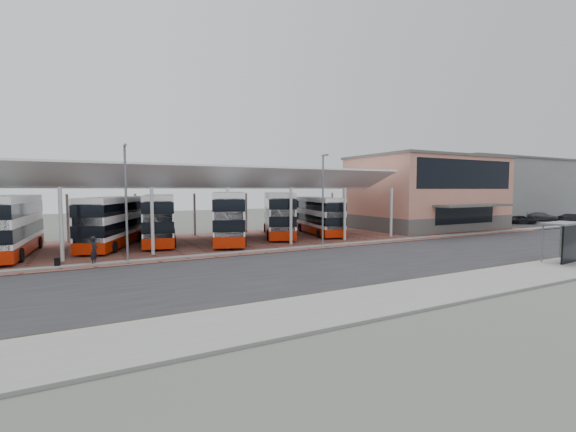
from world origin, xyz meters
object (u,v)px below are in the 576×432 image
Objects in this scene: terminal at (426,192)px; bus_2 at (160,219)px; pedestrian at (94,250)px; carpark_car_b at (543,217)px; bus_1 at (113,222)px; carpark_car_a at (522,220)px; bus_0 at (10,226)px; bus_3 at (230,217)px; bus_4 at (278,215)px; bus_shelter at (569,237)px; bus_5 at (318,216)px; carpark_car_c at (574,218)px.

bus_2 is at bearing 178.27° from terminal.
pedestrian is 63.27m from carpark_car_b.
bus_1 is 2.87× the size of carpark_car_a.
bus_1 is at bearing 13.94° from bus_0.
bus_3 reaches higher than pedestrian.
pedestrian reaches higher than carpark_car_b.
bus_0 is 1.00× the size of bus_2.
pedestrian is at bearing -79.36° from bus_1.
bus_4 reaches higher than pedestrian.
bus_3 reaches higher than bus_1.
bus_3 is at bearing 123.35° from bus_shelter.
bus_5 is at bearing 21.52° from bus_1.
bus_5 is 40.55m from carpark_car_b.
bus_0 is 1.09× the size of bus_5.
terminal is 24.40m from bus_shelter.
bus_2 is 16.87m from bus_5.
bus_3 reaches higher than carpark_car_a.
bus_2 is 10.40m from pedestrian.
carpark_car_a is (54.84, 4.53, -0.29)m from pedestrian.
bus_shelter is at bearing 147.01° from carpark_car_c.
bus_shelter reaches higher than carpark_car_b.
carpark_car_c is (42.31, -5.08, -1.39)m from bus_5.
pedestrian is (-39.05, -7.63, -3.66)m from terminal.
bus_4 is at bearing 7.88° from bus_0.
bus_shelter is (6.25, -22.02, -0.31)m from bus_5.
bus_4 is 2.46× the size of carpark_car_b.
bus_3 is 2.52× the size of carpark_car_b.
bus_2 is 3.01× the size of carpark_car_a.
bus_5 is (16.84, -0.92, -0.19)m from bus_2.
bus_2 is at bearing -159.66° from bus_4.
bus_5 is at bearing 99.80° from bus_shelter.
carpark_car_c is (25.75, -4.99, -3.95)m from terminal.
bus_3 is at bearing -161.68° from bus_5.
carpark_car_a is at bearing 6.03° from bus_2.
terminal reaches higher than pedestrian.
bus_1 is 10.18m from bus_3.
carpark_car_a is at bearing 16.17° from bus_4.
carpark_car_b is 1.20× the size of carpark_car_c.
bus_3 is at bearing 117.74° from carpark_car_c.
bus_0 reaches higher than bus_1.
bus_4 is at bearing -175.25° from bus_5.
carpark_car_b is (68.44, -0.66, -1.56)m from bus_0.
bus_5 is 5.44× the size of pedestrian.
bus_3 is at bearing 13.76° from bus_1.
pedestrian is at bearing -133.03° from bus_4.
bus_4 is at bearing 153.54° from carpark_car_b.
bus_4 is 1.11× the size of bus_5.
bus_1 is (7.07, 1.25, -0.10)m from bus_0.
carpark_car_b is (23.93, -1.59, -3.91)m from terminal.
bus_3 reaches higher than bus_5.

